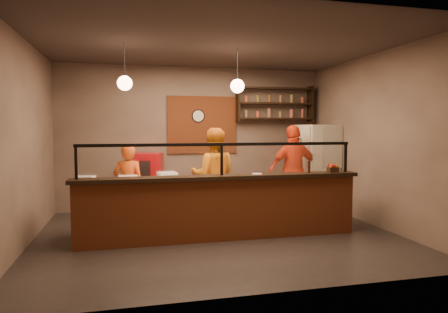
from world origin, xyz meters
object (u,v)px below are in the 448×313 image
object	(u,v)px
condiment_caddy	(333,170)
pepper_mill	(309,167)
fridge	(317,168)
pizza_dough	(262,180)
cook_mid	(213,176)
cook_left	(129,186)
wall_clock	(198,116)
cook_right	(294,171)
red_cooler	(149,183)

from	to	relation	value
condiment_caddy	pepper_mill	distance (m)	0.44
fridge	pizza_dough	xyz separation A→B (m)	(-1.79, -1.43, -0.04)
cook_mid	cook_left	bearing A→B (deg)	13.18
wall_clock	fridge	size ratio (longest dim) A/B	0.16
cook_right	pizza_dough	xyz separation A→B (m)	(-1.07, -1.05, -0.04)
pepper_mill	cook_right	bearing A→B (deg)	76.37
red_cooler	pizza_dough	xyz separation A→B (m)	(1.85, -2.08, 0.26)
cook_mid	pizza_dough	distance (m)	1.08
red_cooler	cook_mid	bearing A→B (deg)	-32.16
condiment_caddy	fridge	bearing A→B (deg)	70.86
cook_right	pizza_dough	bearing A→B (deg)	40.98
cook_mid	red_cooler	xyz separation A→B (m)	(-1.15, 1.26, -0.27)
fridge	pepper_mill	distance (m)	2.10
wall_clock	cook_left	xyz separation A→B (m)	(-1.57, -1.62, -1.33)
pizza_dough	cook_mid	bearing A→B (deg)	129.93
fridge	pizza_dough	world-z (taller)	fridge
pepper_mill	fridge	bearing A→B (deg)	59.30
pizza_dough	pepper_mill	distance (m)	0.85
red_cooler	pepper_mill	distance (m)	3.59
cook_mid	pizza_dough	world-z (taller)	cook_mid
pizza_dough	pepper_mill	world-z (taller)	pepper_mill
cook_left	cook_mid	world-z (taller)	cook_mid
pepper_mill	red_cooler	bearing A→B (deg)	136.29
cook_left	cook_mid	size ratio (longest dim) A/B	0.84
condiment_caddy	cook_right	bearing A→B (deg)	93.78
cook_mid	cook_right	xyz separation A→B (m)	(1.76, 0.23, 0.03)
cook_mid	fridge	bearing A→B (deg)	-155.09
cook_mid	condiment_caddy	bearing A→B (deg)	158.15
cook_right	condiment_caddy	distance (m)	1.45
condiment_caddy	pizza_dough	bearing A→B (deg)	161.84
condiment_caddy	pepper_mill	world-z (taller)	pepper_mill
pizza_dough	wall_clock	bearing A→B (deg)	106.50
wall_clock	cook_left	world-z (taller)	wall_clock
cook_left	condiment_caddy	distance (m)	3.64
cook_mid	condiment_caddy	xyz separation A→B (m)	(1.85, -1.21, 0.19)
cook_mid	cook_right	distance (m)	1.77
wall_clock	condiment_caddy	size ratio (longest dim) A/B	1.84
wall_clock	red_cooler	size ratio (longest dim) A/B	0.23
cook_mid	wall_clock	bearing A→B (deg)	-78.14
cook_mid	pepper_mill	size ratio (longest dim) A/B	9.09
pizza_dough	fridge	bearing A→B (deg)	38.63
fridge	pizza_dough	bearing A→B (deg)	-149.15
cook_mid	pizza_dough	bearing A→B (deg)	141.17
wall_clock	pizza_dough	distance (m)	2.77
cook_right	fridge	world-z (taller)	fridge
cook_left	cook_right	world-z (taller)	cook_right
cook_left	cook_mid	xyz separation A→B (m)	(1.58, 0.05, 0.14)
red_cooler	condiment_caddy	bearing A→B (deg)	-24.03
cook_left	condiment_caddy	world-z (taller)	cook_left
cook_left	fridge	xyz separation A→B (m)	(4.07, 0.66, 0.18)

